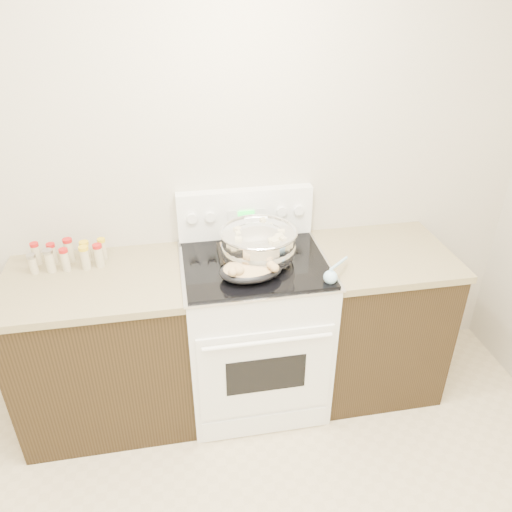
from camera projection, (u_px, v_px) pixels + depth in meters
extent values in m
cube|color=beige|center=(178.00, 168.00, 2.67)|extent=(4.00, 0.05, 2.70)
cube|color=black|center=(107.00, 352.00, 2.76)|extent=(0.90, 0.64, 0.88)
cube|color=brown|center=(93.00, 282.00, 2.53)|extent=(0.93, 0.67, 0.04)
cube|color=black|center=(373.00, 321.00, 3.00)|extent=(0.70, 0.64, 0.88)
cube|color=brown|center=(383.00, 255.00, 2.77)|extent=(0.73, 0.67, 0.04)
cube|color=white|center=(254.00, 333.00, 2.87)|extent=(0.76, 0.66, 0.92)
cube|color=white|center=(266.00, 374.00, 2.58)|extent=(0.70, 0.01, 0.55)
cube|color=black|center=(266.00, 375.00, 2.58)|extent=(0.42, 0.01, 0.22)
cylinder|color=white|center=(268.00, 342.00, 2.43)|extent=(0.65, 0.02, 0.02)
cube|color=white|center=(265.00, 424.00, 2.77)|extent=(0.70, 0.01, 0.14)
cube|color=silver|center=(254.00, 263.00, 2.63)|extent=(0.78, 0.68, 0.01)
cube|color=black|center=(254.00, 262.00, 2.63)|extent=(0.74, 0.64, 0.01)
cube|color=white|center=(245.00, 213.00, 2.81)|extent=(0.76, 0.07, 0.28)
cylinder|color=white|center=(192.00, 218.00, 2.71)|extent=(0.06, 0.02, 0.06)
cylinder|color=white|center=(210.00, 217.00, 2.73)|extent=(0.06, 0.02, 0.06)
cylinder|color=white|center=(282.00, 211.00, 2.79)|extent=(0.06, 0.02, 0.06)
cylinder|color=white|center=(299.00, 210.00, 2.80)|extent=(0.06, 0.02, 0.06)
cube|color=#19E533|center=(246.00, 214.00, 2.76)|extent=(0.09, 0.00, 0.04)
cube|color=silver|center=(232.00, 215.00, 2.75)|extent=(0.05, 0.00, 0.05)
cube|color=silver|center=(260.00, 213.00, 2.77)|extent=(0.05, 0.00, 0.05)
ellipsoid|color=silver|center=(258.00, 248.00, 2.58)|extent=(0.52, 0.52, 0.24)
cylinder|color=silver|center=(258.00, 260.00, 2.62)|extent=(0.22, 0.22, 0.01)
torus|color=silver|center=(258.00, 232.00, 2.53)|extent=(0.40, 0.40, 0.02)
cylinder|color=silver|center=(258.00, 244.00, 2.57)|extent=(0.38, 0.38, 0.13)
cylinder|color=brown|center=(258.00, 234.00, 2.54)|extent=(0.35, 0.35, 0.00)
cube|color=beige|center=(275.00, 243.00, 2.45)|extent=(0.05, 0.05, 0.03)
cube|color=beige|center=(238.00, 240.00, 2.46)|extent=(0.04, 0.04, 0.03)
cube|color=beige|center=(279.00, 237.00, 2.50)|extent=(0.04, 0.04, 0.03)
cube|color=beige|center=(277.00, 232.00, 2.54)|extent=(0.03, 0.03, 0.03)
cube|color=beige|center=(283.00, 239.00, 2.47)|extent=(0.03, 0.03, 0.02)
cube|color=beige|center=(282.00, 232.00, 2.54)|extent=(0.03, 0.03, 0.02)
cube|color=beige|center=(272.00, 242.00, 2.45)|extent=(0.04, 0.04, 0.03)
cube|color=beige|center=(263.00, 220.00, 2.66)|extent=(0.03, 0.03, 0.02)
cube|color=beige|center=(238.00, 230.00, 2.56)|extent=(0.05, 0.05, 0.03)
cube|color=beige|center=(239.00, 235.00, 2.52)|extent=(0.03, 0.03, 0.03)
cube|color=beige|center=(270.00, 226.00, 2.60)|extent=(0.03, 0.03, 0.02)
cube|color=beige|center=(277.00, 239.00, 2.48)|extent=(0.05, 0.05, 0.03)
ellipsoid|color=black|center=(251.00, 270.00, 2.47)|extent=(0.35, 0.27, 0.08)
ellipsoid|color=tan|center=(251.00, 268.00, 2.46)|extent=(0.32, 0.24, 0.06)
sphere|color=tan|center=(275.00, 268.00, 2.40)|extent=(0.04, 0.04, 0.04)
sphere|color=tan|center=(233.00, 272.00, 2.37)|extent=(0.04, 0.04, 0.04)
sphere|color=tan|center=(253.00, 256.00, 2.50)|extent=(0.04, 0.04, 0.04)
sphere|color=tan|center=(264.00, 260.00, 2.46)|extent=(0.05, 0.05, 0.05)
sphere|color=tan|center=(247.00, 255.00, 2.49)|extent=(0.06, 0.06, 0.06)
sphere|color=tan|center=(240.00, 256.00, 2.49)|extent=(0.04, 0.04, 0.04)
sphere|color=tan|center=(271.00, 265.00, 2.41)|extent=(0.04, 0.04, 0.04)
sphere|color=tan|center=(239.00, 270.00, 2.38)|extent=(0.05, 0.05, 0.05)
cube|color=black|center=(251.00, 252.00, 2.68)|extent=(0.36, 0.25, 0.02)
cube|color=tan|center=(251.00, 250.00, 2.67)|extent=(0.32, 0.22, 0.02)
sphere|color=tan|center=(241.00, 243.00, 2.72)|extent=(0.04, 0.04, 0.04)
sphere|color=tan|center=(231.00, 254.00, 2.61)|extent=(0.04, 0.04, 0.04)
sphere|color=tan|center=(238.00, 252.00, 2.63)|extent=(0.03, 0.03, 0.03)
sphere|color=tan|center=(271.00, 243.00, 2.72)|extent=(0.03, 0.03, 0.03)
sphere|color=tan|center=(259.00, 244.00, 2.70)|extent=(0.03, 0.03, 0.03)
sphere|color=tan|center=(270.00, 250.00, 2.65)|extent=(0.04, 0.04, 0.04)
sphere|color=tan|center=(250.00, 251.00, 2.64)|extent=(0.04, 0.04, 0.04)
sphere|color=tan|center=(249.00, 244.00, 2.71)|extent=(0.04, 0.04, 0.04)
sphere|color=tan|center=(259.00, 244.00, 2.71)|extent=(0.03, 0.03, 0.03)
sphere|color=tan|center=(261.00, 241.00, 2.74)|extent=(0.04, 0.04, 0.04)
cylinder|color=#9A7146|center=(263.00, 255.00, 2.66)|extent=(0.04, 0.29, 0.01)
sphere|color=#9A7146|center=(265.00, 265.00, 2.56)|extent=(0.04, 0.04, 0.04)
sphere|color=#9CCCE9|center=(330.00, 277.00, 2.43)|extent=(0.07, 0.07, 0.07)
cylinder|color=#9CCCE9|center=(339.00, 263.00, 2.51)|extent=(0.16, 0.18, 0.06)
cylinder|color=#BFB28C|center=(37.00, 255.00, 2.62)|extent=(0.04, 0.04, 0.11)
cylinder|color=#B21414|center=(34.00, 245.00, 2.58)|extent=(0.04, 0.04, 0.02)
cylinder|color=#BFB28C|center=(53.00, 255.00, 2.62)|extent=(0.04, 0.04, 0.10)
cylinder|color=#B21414|center=(50.00, 245.00, 2.59)|extent=(0.05, 0.05, 0.02)
cylinder|color=#BFB28C|center=(69.00, 251.00, 2.64)|extent=(0.05, 0.05, 0.11)
cylinder|color=#B21414|center=(67.00, 240.00, 2.61)|extent=(0.05, 0.05, 0.02)
cylinder|color=#BFB28C|center=(86.00, 253.00, 2.65)|extent=(0.05, 0.05, 0.10)
cylinder|color=gold|center=(84.00, 243.00, 2.62)|extent=(0.05, 0.05, 0.02)
cylinder|color=#BFB28C|center=(103.00, 250.00, 2.66)|extent=(0.04, 0.04, 0.10)
cylinder|color=gold|center=(101.00, 240.00, 2.63)|extent=(0.04, 0.04, 0.02)
cylinder|color=#BFB28C|center=(33.00, 265.00, 2.54)|extent=(0.04, 0.04, 0.09)
cylinder|color=#B2B2B7|center=(31.00, 256.00, 2.51)|extent=(0.04, 0.04, 0.02)
cylinder|color=#BFB28C|center=(50.00, 262.00, 2.55)|extent=(0.05, 0.05, 0.11)
cylinder|color=#B2B2B7|center=(48.00, 252.00, 2.52)|extent=(0.05, 0.05, 0.02)
cylinder|color=#BFB28C|center=(65.00, 261.00, 2.56)|extent=(0.04, 0.04, 0.11)
cylinder|color=#B21414|center=(63.00, 251.00, 2.53)|extent=(0.04, 0.04, 0.02)
cylinder|color=#BFB28C|center=(85.00, 259.00, 2.57)|extent=(0.05, 0.05, 0.11)
cylinder|color=gold|center=(83.00, 248.00, 2.54)|extent=(0.05, 0.05, 0.02)
cylinder|color=#BFB28C|center=(99.00, 257.00, 2.59)|extent=(0.05, 0.05, 0.11)
cylinder|color=#B21414|center=(97.00, 246.00, 2.56)|extent=(0.05, 0.05, 0.02)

